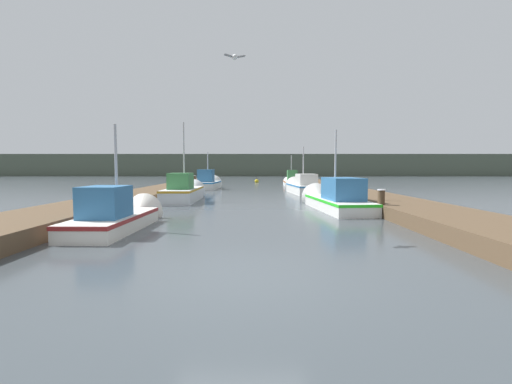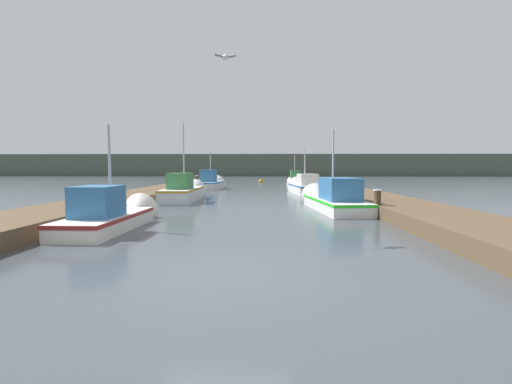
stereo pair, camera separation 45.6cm
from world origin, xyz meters
The scene contains 14 objects.
ground_plane centered at (0.00, 0.00, 0.00)m, with size 200.00×200.00×0.00m.
dock_left centered at (-6.08, 16.00, 0.22)m, with size 2.70×40.00×0.45m.
dock_right centered at (6.08, 16.00, 0.22)m, with size 2.70×40.00×0.45m.
distant_shore_ridge centered at (0.00, 72.03, 2.27)m, with size 120.00×16.00×4.53m.
fishing_boat_0 centered at (-3.74, 4.46, 0.39)m, with size 1.47×4.49×3.45m.
fishing_boat_1 centered at (3.65, 9.31, 0.43)m, with size 2.09×5.98×3.88m.
fishing_boat_2 centered at (-3.58, 13.14, 0.49)m, with size 1.56×5.70×4.56m.
fishing_boat_3 centered at (3.56, 18.52, 0.44)m, with size 2.13×5.52×3.72m.
fishing_boat_4 centered at (-3.73, 23.41, 0.48)m, with size 1.91×4.85×3.55m.
fishing_boat_5 centered at (3.67, 27.31, 0.43)m, with size 1.45×5.80×3.31m.
mooring_piling_0 centered at (4.79, 6.72, 0.51)m, with size 0.28×0.28×1.01m.
mooring_piling_1 centered at (-4.65, 21.82, 0.59)m, with size 0.30×0.30×1.17m.
channel_buoy centered at (0.37, 35.56, 0.15)m, with size 0.50×0.50×1.00m.
seagull_lead centered at (-0.26, 3.54, 4.64)m, with size 0.56×0.30×0.12m.
Camera 2 is at (0.74, -5.51, 1.79)m, focal length 24.00 mm.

